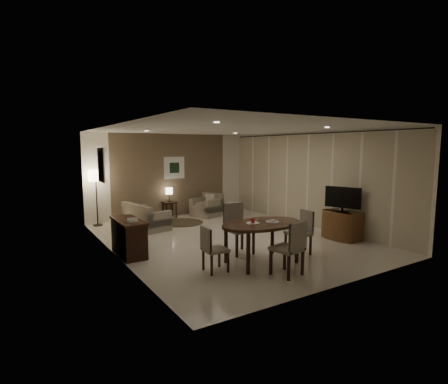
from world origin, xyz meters
TOP-DOWN VIEW (x-y plane):
  - room_shell at (0.00, 0.40)m, footprint 5.50×7.00m
  - taupe_accent at (0.00, 3.48)m, footprint 3.96×0.03m
  - curtain_wall at (2.68, 0.00)m, footprint 0.08×6.70m
  - curtain_rod at (2.68, 0.00)m, footprint 0.03×6.80m
  - art_back_frame at (0.10, 3.46)m, footprint 0.72×0.03m
  - art_back_canvas at (0.10, 3.44)m, footprint 0.34×0.01m
  - art_left_frame at (-2.72, 1.20)m, footprint 0.03×0.60m
  - art_left_canvas at (-2.71, 1.20)m, footprint 0.01×0.46m
  - downlight_nl at (-1.40, -1.80)m, footprint 0.10×0.10m
  - downlight_nr at (1.40, -1.80)m, footprint 0.10×0.10m
  - downlight_fl at (-1.40, 1.80)m, footprint 0.10×0.10m
  - downlight_fr at (1.40, 1.80)m, footprint 0.10×0.10m
  - console_desk at (-2.49, 0.00)m, footprint 0.48×1.20m
  - telephone at (-2.49, -0.30)m, footprint 0.20×0.14m
  - tv_cabinet at (2.40, -1.50)m, footprint 0.48×0.90m
  - flat_tv at (2.38, -1.50)m, footprint 0.36×0.85m
  - dining_table at (-0.45, -1.90)m, footprint 1.70×1.06m
  - chair_near at (-0.47, -2.66)m, footprint 0.55×0.55m
  - chair_far at (-0.45, -1.15)m, footprint 0.52×0.52m
  - chair_left at (-1.45, -1.84)m, footprint 0.42×0.42m
  - chair_right at (0.58, -1.85)m, footprint 0.50×0.50m
  - plate_a at (-0.63, -1.85)m, footprint 0.26×0.26m
  - plate_b at (-0.23, -1.95)m, footprint 0.26×0.26m
  - fruit_apple at (-0.63, -1.85)m, footprint 0.09×0.09m
  - napkin at (-0.23, -1.95)m, footprint 0.12×0.08m
  - round_rug at (-0.19, 2.32)m, footprint 1.29×1.29m
  - sofa at (-1.34, 2.20)m, footprint 1.61×1.01m
  - armchair at (0.95, 2.82)m, footprint 1.02×1.05m
  - side_table at (-0.19, 3.24)m, footprint 0.41×0.41m
  - table_lamp at (-0.19, 3.25)m, footprint 0.22×0.22m
  - floor_lamp at (-2.43, 3.25)m, footprint 0.41×0.41m

SIDE VIEW (x-z plane):
  - round_rug at x=-0.19m, z-range 0.00..0.01m
  - side_table at x=-0.19m, z-range 0.00..0.52m
  - tv_cabinet at x=2.40m, z-range 0.00..0.70m
  - sofa at x=-1.34m, z-range 0.00..0.71m
  - armchair at x=0.95m, z-range 0.00..0.75m
  - console_desk at x=-2.49m, z-range 0.00..0.75m
  - dining_table at x=-0.45m, z-range 0.00..0.80m
  - chair_left at x=-1.45m, z-range 0.00..0.84m
  - chair_right at x=0.58m, z-range 0.00..0.93m
  - chair_near at x=-0.47m, z-range 0.00..0.99m
  - chair_far at x=-0.45m, z-range 0.00..1.06m
  - table_lamp at x=-0.19m, z-range 0.52..1.02m
  - telephone at x=-2.49m, z-range 0.76..0.85m
  - plate_a at x=-0.63m, z-range 0.80..0.81m
  - plate_b at x=-0.23m, z-range 0.80..0.81m
  - floor_lamp at x=-2.43m, z-range 0.00..1.62m
  - napkin at x=-0.23m, z-range 0.81..0.84m
  - fruit_apple at x=-0.63m, z-range 0.81..0.90m
  - flat_tv at x=2.38m, z-range 0.72..1.32m
  - curtain_wall at x=2.68m, z-range 0.03..2.61m
  - taupe_accent at x=0.00m, z-range 0.00..2.70m
  - room_shell at x=0.00m, z-range 0.00..2.70m
  - art_back_frame at x=0.10m, z-range 1.24..1.96m
  - art_back_canvas at x=0.10m, z-range 1.43..1.77m
  - art_left_frame at x=-2.72m, z-range 1.45..2.25m
  - art_left_canvas at x=-2.71m, z-range 1.53..2.17m
  - curtain_rod at x=2.68m, z-range 2.62..2.66m
  - downlight_nl at x=-1.40m, z-range 2.68..2.69m
  - downlight_nr at x=1.40m, z-range 2.68..2.69m
  - downlight_fl at x=-1.40m, z-range 2.68..2.69m
  - downlight_fr at x=1.40m, z-range 2.68..2.69m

